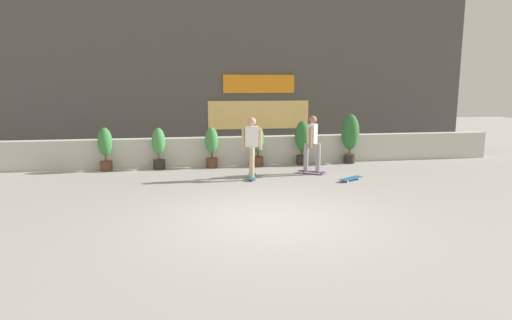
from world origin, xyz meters
TOP-DOWN VIEW (x-y plane):
  - ground_plane at (0.00, 0.00)m, footprint 48.00×48.00m
  - planter_wall at (0.00, 6.00)m, footprint 18.00×0.40m
  - building_backdrop at (0.00, 10.00)m, footprint 20.00×2.08m
  - potted_plant_0 at (-3.90, 5.55)m, footprint 0.42×0.42m
  - potted_plant_1 at (-2.33, 5.55)m, footprint 0.40×0.40m
  - potted_plant_2 at (-0.71, 5.55)m, footprint 0.40×0.40m
  - potted_plant_3 at (0.75, 5.55)m, footprint 0.40×0.40m
  - potted_plant_4 at (2.21, 5.55)m, footprint 0.48×0.48m
  - potted_plant_5 at (3.84, 5.55)m, footprint 0.57×0.57m
  - skater_by_wall_left at (2.09, 4.03)m, footprint 0.78×0.59m
  - skater_by_wall_right at (0.26, 3.67)m, footprint 0.55×0.82m
  - skateboard_near_camera at (2.87, 2.97)m, footprint 0.78×0.60m

SIDE VIEW (x-z plane):
  - ground_plane at x=0.00m, z-range 0.00..0.00m
  - skateboard_near_camera at x=2.87m, z-range 0.02..0.10m
  - planter_wall at x=0.00m, z-range 0.00..0.90m
  - potted_plant_3 at x=0.75m, z-range 0.06..1.33m
  - potted_plant_2 at x=-0.71m, z-range 0.06..1.33m
  - potted_plant_1 at x=-2.33m, z-range 0.06..1.34m
  - potted_plant_0 at x=-3.90m, z-range 0.07..1.38m
  - potted_plant_4 at x=2.21m, z-range 0.11..1.53m
  - skater_by_wall_left at x=2.09m, z-range 0.09..1.79m
  - skater_by_wall_right at x=0.26m, z-range 0.09..1.79m
  - potted_plant_5 at x=3.84m, z-range 0.14..1.76m
  - building_backdrop at x=0.00m, z-range 0.00..6.50m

